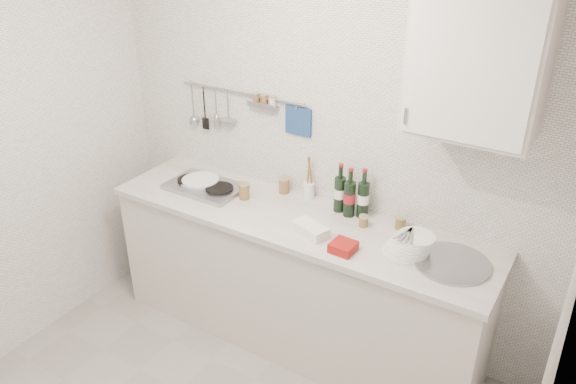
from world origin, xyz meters
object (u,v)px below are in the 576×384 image
Objects in this scene: plate_stack_hob at (199,182)px; utensil_crock at (309,189)px; wine_bottles at (351,191)px; wall_cabinet at (479,62)px; plate_stack_sink at (410,245)px.

utensil_crock is at bearing 17.89° from plate_stack_hob.
wine_bottles reaches higher than utensil_crock.
wall_cabinet is 2.38× the size of utensil_crock.
plate_stack_sink is at bearing -24.84° from wine_bottles.
plate_stack_sink is (-0.18, -0.13, -0.98)m from wall_cabinet.
utensil_crock is at bearing 161.79° from plate_stack_sink.
wine_bottles is 1.05× the size of utensil_crock.
plate_stack_sink is 0.52m from wine_bottles.
wall_cabinet is at bearing -7.29° from utensil_crock.
plate_stack_sink is at bearing -0.99° from plate_stack_hob.
utensil_crock is at bearing 172.71° from wall_cabinet.
wine_bottles is at bearing 155.16° from plate_stack_sink.
wine_bottles reaches higher than plate_stack_sink.
plate_stack_hob is at bearing -176.31° from wall_cabinet.
plate_stack_hob is 0.88× the size of wine_bottles.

